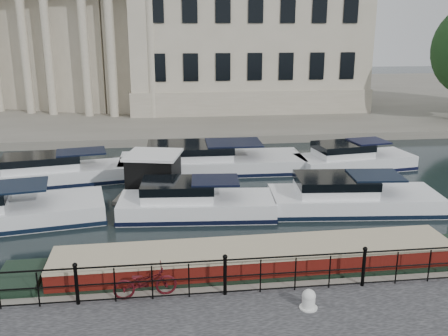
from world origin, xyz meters
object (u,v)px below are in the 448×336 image
Objects in this scene: bicycle at (145,282)px; narrowboat at (256,271)px; mooring_bollard at (309,300)px; harbour_hut at (154,178)px.

narrowboat is at bearing -73.47° from bicycle.
bicycle is at bearing 165.37° from mooring_bollard.
narrowboat is at bearing 110.16° from mooring_bollard.
bicycle is 3.19× the size of mooring_bollard.
narrowboat is 4.12× the size of harbour_hut.
mooring_bollard is 2.76m from narrowboat.
mooring_bollard is at bearing -111.19° from bicycle.
mooring_bollard is 0.14× the size of harbour_hut.
bicycle is 0.11× the size of narrowboat.
bicycle is 0.46× the size of harbour_hut.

